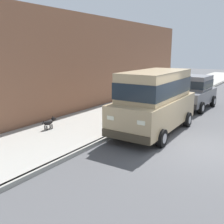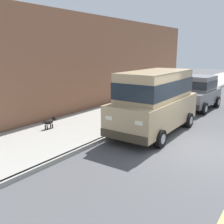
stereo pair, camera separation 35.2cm
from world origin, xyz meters
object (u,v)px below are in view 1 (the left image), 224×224
car_tan_van (155,99)px  fire_hydrant (118,118)px  dog_black (49,122)px  car_grey_hatchback (194,91)px

car_tan_van → fire_hydrant: size_ratio=6.80×
car_tan_van → dog_black: size_ratio=6.53×
car_tan_van → fire_hydrant: 1.81m
car_grey_hatchback → fire_hydrant: car_grey_hatchback is taller
dog_black → fire_hydrant: fire_hydrant is taller
car_grey_hatchback → dog_black: bearing=-113.6°
car_tan_van → dog_black: car_tan_van is taller
car_grey_hatchback → fire_hydrant: bearing=-103.5°
car_grey_hatchback → dog_black: car_grey_hatchback is taller
car_grey_hatchback → fire_hydrant: 6.19m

